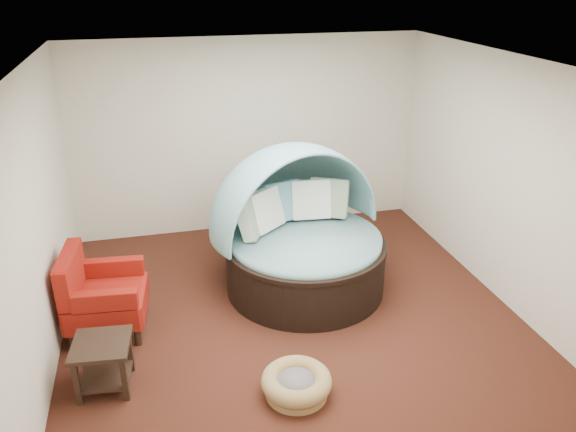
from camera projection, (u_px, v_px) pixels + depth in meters
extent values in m
plane|color=#401C12|center=(291.00, 313.00, 6.45)|extent=(5.00, 5.00, 0.00)
plane|color=beige|center=(249.00, 136.00, 8.09)|extent=(5.00, 0.00, 5.00)
plane|color=beige|center=(387.00, 342.00, 3.66)|extent=(5.00, 0.00, 5.00)
plane|color=beige|center=(37.00, 225.00, 5.32)|extent=(0.00, 5.00, 5.00)
plane|color=beige|center=(503.00, 180.00, 6.43)|extent=(0.00, 5.00, 5.00)
plane|color=white|center=(292.00, 64.00, 5.30)|extent=(5.00, 5.00, 0.00)
cylinder|color=black|center=(305.00, 267.00, 6.84)|extent=(2.38, 2.38, 0.59)
cylinder|color=black|center=(306.00, 244.00, 6.71)|extent=(2.41, 2.41, 0.05)
cylinder|color=#81B2B1|center=(306.00, 241.00, 6.70)|extent=(2.25, 2.25, 0.13)
cube|color=#305C43|center=(251.00, 216.00, 6.57)|extent=(0.48, 0.56, 0.51)
cube|color=white|center=(265.00, 210.00, 6.73)|extent=(0.56, 0.52, 0.51)
cube|color=#68A4B5|center=(283.00, 201.00, 6.98)|extent=(0.55, 0.41, 0.51)
cube|color=white|center=(311.00, 200.00, 7.04)|extent=(0.52, 0.33, 0.51)
cube|color=#305C43|center=(329.00, 198.00, 7.09)|extent=(0.56, 0.48, 0.51)
cylinder|color=olive|center=(296.00, 391.00, 5.22)|extent=(0.62, 0.62, 0.07)
torus|color=olive|center=(296.00, 381.00, 5.17)|extent=(0.70, 0.70, 0.17)
cylinder|color=slate|center=(296.00, 383.00, 5.18)|extent=(0.42, 0.42, 0.10)
cylinder|color=black|center=(73.00, 342.00, 5.79)|extent=(0.08, 0.08, 0.20)
cylinder|color=black|center=(85.00, 307.00, 6.38)|extent=(0.08, 0.08, 0.20)
cylinder|color=black|center=(138.00, 336.00, 5.88)|extent=(0.08, 0.08, 0.20)
cylinder|color=black|center=(143.00, 302.00, 6.47)|extent=(0.08, 0.08, 0.20)
cube|color=maroon|center=(107.00, 302.00, 6.03)|extent=(0.89, 0.89, 0.28)
cube|color=maroon|center=(70.00, 274.00, 5.83)|extent=(0.23, 0.83, 0.48)
cube|color=maroon|center=(105.00, 301.00, 5.63)|extent=(0.66, 0.20, 0.20)
cube|color=maroon|center=(114.00, 267.00, 6.26)|extent=(0.66, 0.20, 0.20)
cube|color=black|center=(101.00, 345.00, 5.13)|extent=(0.57, 0.57, 0.04)
cube|color=black|center=(106.00, 375.00, 5.28)|extent=(0.50, 0.50, 0.03)
cube|color=black|center=(77.00, 384.00, 5.02)|extent=(0.06, 0.06, 0.46)
cube|color=black|center=(86.00, 355.00, 5.40)|extent=(0.06, 0.06, 0.46)
cube|color=black|center=(125.00, 379.00, 5.07)|extent=(0.06, 0.06, 0.46)
cube|color=black|center=(130.00, 351.00, 5.45)|extent=(0.06, 0.06, 0.46)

